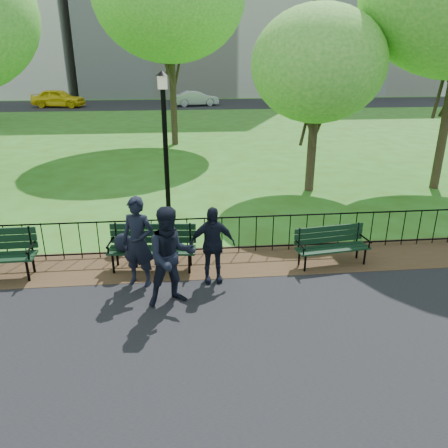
{
  "coord_description": "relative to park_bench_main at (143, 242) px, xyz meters",
  "views": [
    {
      "loc": [
        0.1,
        -7.27,
        4.35
      ],
      "look_at": [
        1.0,
        1.5,
        0.92
      ],
      "focal_mm": 35.0,
      "sensor_mm": 36.0,
      "label": 1
    }
  ],
  "objects": [
    {
      "name": "person_left",
      "position": [
        -0.02,
        -0.67,
        0.3
      ],
      "size": [
        0.78,
        0.64,
        1.83
      ],
      "primitive_type": "imported",
      "rotation": [
        0.0,
        0.0,
        -0.35
      ],
      "color": "black",
      "rests_on": "asphalt_path"
    },
    {
      "name": "park_bench_right_a",
      "position": [
        4.08,
        -0.15,
        -0.1
      ],
      "size": [
        1.67,
        0.71,
        0.92
      ],
      "rotation": [
        0.0,
        0.0,
        0.13
      ],
      "color": "black",
      "rests_on": "ground"
    },
    {
      "name": "park_bench_main",
      "position": [
        0.0,
        0.0,
        0.0
      ],
      "size": [
        1.9,
        0.76,
        1.05
      ],
      "rotation": [
        0.0,
        0.0,
        -0.1
      ],
      "color": "black",
      "rests_on": "ground"
    },
    {
      "name": "person_right",
      "position": [
        1.42,
        -0.68,
        0.18
      ],
      "size": [
        0.95,
        0.43,
        1.59
      ],
      "primitive_type": "imported",
      "rotation": [
        0.0,
        0.0,
        0.05
      ],
      "color": "black",
      "rests_on": "asphalt_path"
    },
    {
      "name": "person_mid",
      "position": [
        0.63,
        -1.45,
        0.32
      ],
      "size": [
        1.0,
        0.69,
        1.88
      ],
      "primitive_type": "imported",
      "rotation": [
        0.0,
        0.0,
        0.26
      ],
      "color": "black",
      "rests_on": "asphalt_path"
    },
    {
      "name": "ground",
      "position": [
        0.75,
        -1.35,
        -0.63
      ],
      "size": [
        120.0,
        120.0,
        0.0
      ],
      "primitive_type": "plane",
      "color": "#386019"
    },
    {
      "name": "taxi",
      "position": [
        -9.55,
        32.24,
        0.16
      ],
      "size": [
        4.81,
        2.73,
        1.54
      ],
      "primitive_type": "imported",
      "rotation": [
        0.0,
        0.0,
        1.36
      ],
      "color": "yellow",
      "rests_on": "far_street"
    },
    {
      "name": "sedan_silver",
      "position": [
        2.46,
        32.04,
        0.04
      ],
      "size": [
        4.22,
        2.23,
        1.32
      ],
      "primitive_type": "imported",
      "rotation": [
        0.0,
        0.0,
        1.79
      ],
      "color": "#ACAFB4",
      "rests_on": "far_street"
    },
    {
      "name": "sedan_dark",
      "position": [
        12.49,
        31.24,
        0.2
      ],
      "size": [
        6.02,
        3.49,
        1.64
      ],
      "primitive_type": "imported",
      "rotation": [
        0.0,
        0.0,
        1.35
      ],
      "color": "black",
      "rests_on": "far_street"
    },
    {
      "name": "lamppost",
      "position": [
        0.47,
        3.28,
        1.54
      ],
      "size": [
        0.36,
        0.36,
        3.97
      ],
      "color": "black",
      "rests_on": "ground"
    },
    {
      "name": "dirt_strip",
      "position": [
        0.75,
        0.15,
        -0.62
      ],
      "size": [
        60.0,
        1.6,
        0.01
      ],
      "primitive_type": "cube",
      "color": "#382517",
      "rests_on": "ground"
    },
    {
      "name": "iron_fence",
      "position": [
        0.75,
        0.65,
        -0.13
      ],
      "size": [
        24.06,
        0.06,
        1.0
      ],
      "color": "black",
      "rests_on": "ground"
    },
    {
      "name": "tree_near_e",
      "position": [
        5.22,
        5.4,
        3.42
      ],
      "size": [
        4.19,
        4.19,
        5.84
      ],
      "color": "#2D2116",
      "rests_on": "ground"
    },
    {
      "name": "far_street",
      "position": [
        0.75,
        33.65,
        -0.62
      ],
      "size": [
        70.0,
        9.0,
        0.01
      ],
      "primitive_type": "cube",
      "color": "black",
      "rests_on": "ground"
    }
  ]
}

